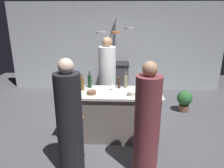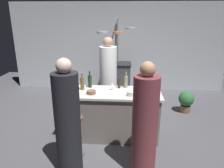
{
  "view_description": "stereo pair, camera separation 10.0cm",
  "coord_description": "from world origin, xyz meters",
  "px_view_note": "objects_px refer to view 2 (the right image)",
  "views": [
    {
      "loc": [
        0.16,
        -3.64,
        2.24
      ],
      "look_at": [
        0.0,
        0.15,
        1.0
      ],
      "focal_mm": 34.21,
      "sensor_mm": 36.0,
      "label": 1
    },
    {
      "loc": [
        0.26,
        -3.64,
        2.24
      ],
      "look_at": [
        0.0,
        0.15,
        1.0
      ],
      "focal_mm": 34.21,
      "sensor_mm": 36.0,
      "label": 2
    }
  ],
  "objects_px": {
    "bar_stool_right": "(144,137)",
    "wine_glass_near_left_guest": "(112,85)",
    "pepper_mill": "(119,83)",
    "wine_glass_near_right_guest": "(78,81)",
    "guest_right": "(145,125)",
    "wine_bottle_green": "(145,90)",
    "mixing_bowl_ceramic": "(131,94)",
    "wine_bottle_red": "(90,81)",
    "wine_bottle_white": "(126,81)",
    "chef": "(108,80)",
    "potted_plant": "(186,100)",
    "wine_bottle_amber": "(82,83)",
    "stove_range": "(117,78)",
    "bar_stool_left": "(76,134)",
    "mixing_bowl_wooden": "(91,92)",
    "guest_left": "(68,123)"
  },
  "relations": [
    {
      "from": "pepper_mill",
      "to": "wine_glass_near_right_guest",
      "type": "xyz_separation_m",
      "value": [
        -0.81,
        0.05,
        0.0
      ]
    },
    {
      "from": "stove_range",
      "to": "wine_bottle_green",
      "type": "xyz_separation_m",
      "value": [
        0.6,
        -2.61,
        0.56
      ]
    },
    {
      "from": "wine_bottle_amber",
      "to": "wine_bottle_green",
      "type": "bearing_deg",
      "value": -11.83
    },
    {
      "from": "wine_bottle_green",
      "to": "mixing_bowl_ceramic",
      "type": "bearing_deg",
      "value": -175.09
    },
    {
      "from": "stove_range",
      "to": "pepper_mill",
      "type": "bearing_deg",
      "value": -86.61
    },
    {
      "from": "bar_stool_left",
      "to": "mixing_bowl_wooden",
      "type": "distance_m",
      "value": 0.76
    },
    {
      "from": "bar_stool_right",
      "to": "bar_stool_left",
      "type": "xyz_separation_m",
      "value": [
        -1.11,
        0.0,
        0.0
      ]
    },
    {
      "from": "potted_plant",
      "to": "mixing_bowl_ceramic",
      "type": "relative_size",
      "value": 3.53
    },
    {
      "from": "bar_stool_left",
      "to": "mixing_bowl_wooden",
      "type": "height_order",
      "value": "mixing_bowl_wooden"
    },
    {
      "from": "chef",
      "to": "potted_plant",
      "type": "xyz_separation_m",
      "value": [
        1.84,
        0.24,
        -0.53
      ]
    },
    {
      "from": "wine_bottle_red",
      "to": "wine_bottle_green",
      "type": "bearing_deg",
      "value": -20.52
    },
    {
      "from": "bar_stool_left",
      "to": "wine_bottle_red",
      "type": "bearing_deg",
      "value": 82.36
    },
    {
      "from": "pepper_mill",
      "to": "wine_glass_near_right_guest",
      "type": "relative_size",
      "value": 1.44
    },
    {
      "from": "bar_stool_left",
      "to": "mixing_bowl_wooden",
      "type": "relative_size",
      "value": 4.25
    },
    {
      "from": "stove_range",
      "to": "wine_glass_near_right_guest",
      "type": "height_order",
      "value": "wine_glass_near_right_guest"
    },
    {
      "from": "bar_stool_right",
      "to": "potted_plant",
      "type": "bearing_deg",
      "value": 57.66
    },
    {
      "from": "chef",
      "to": "wine_glass_near_left_guest",
      "type": "bearing_deg",
      "value": -80.11
    },
    {
      "from": "wine_bottle_green",
      "to": "pepper_mill",
      "type": "bearing_deg",
      "value": 141.06
    },
    {
      "from": "wine_bottle_white",
      "to": "wine_bottle_red",
      "type": "bearing_deg",
      "value": -177.43
    },
    {
      "from": "wine_glass_near_right_guest",
      "to": "pepper_mill",
      "type": "bearing_deg",
      "value": -3.78
    },
    {
      "from": "bar_stool_right",
      "to": "wine_bottle_amber",
      "type": "distance_m",
      "value": 1.47
    },
    {
      "from": "guest_right",
      "to": "wine_bottle_red",
      "type": "xyz_separation_m",
      "value": [
        -0.96,
        1.22,
        0.25
      ]
    },
    {
      "from": "pepper_mill",
      "to": "chef",
      "type": "bearing_deg",
      "value": 110.76
    },
    {
      "from": "guest_right",
      "to": "wine_bottle_amber",
      "type": "height_order",
      "value": "guest_right"
    },
    {
      "from": "wine_bottle_amber",
      "to": "mixing_bowl_wooden",
      "type": "xyz_separation_m",
      "value": [
        0.2,
        -0.22,
        -0.09
      ]
    },
    {
      "from": "guest_right",
      "to": "wine_glass_near_left_guest",
      "type": "bearing_deg",
      "value": 115.84
    },
    {
      "from": "wine_bottle_red",
      "to": "wine_bottle_white",
      "type": "height_order",
      "value": "wine_bottle_red"
    },
    {
      "from": "stove_range",
      "to": "wine_glass_near_left_guest",
      "type": "height_order",
      "value": "wine_glass_near_left_guest"
    },
    {
      "from": "guest_right",
      "to": "pepper_mill",
      "type": "bearing_deg",
      "value": 108.34
    },
    {
      "from": "wine_bottle_green",
      "to": "mixing_bowl_ceramic",
      "type": "xyz_separation_m",
      "value": [
        -0.24,
        -0.02,
        -0.07
      ]
    },
    {
      "from": "potted_plant",
      "to": "wine_glass_near_right_guest",
      "type": "bearing_deg",
      "value": -159.35
    },
    {
      "from": "bar_stool_right",
      "to": "wine_glass_near_right_guest",
      "type": "relative_size",
      "value": 4.66
    },
    {
      "from": "bar_stool_right",
      "to": "guest_right",
      "type": "distance_m",
      "value": 0.55
    },
    {
      "from": "potted_plant",
      "to": "mixing_bowl_wooden",
      "type": "relative_size",
      "value": 3.25
    },
    {
      "from": "mixing_bowl_ceramic",
      "to": "bar_stool_right",
      "type": "bearing_deg",
      "value": -64.61
    },
    {
      "from": "stove_range",
      "to": "wine_glass_near_right_guest",
      "type": "bearing_deg",
      "value": -107.3
    },
    {
      "from": "bar_stool_right",
      "to": "wine_glass_near_left_guest",
      "type": "relative_size",
      "value": 4.66
    },
    {
      "from": "pepper_mill",
      "to": "wine_glass_near_right_guest",
      "type": "bearing_deg",
      "value": 176.22
    },
    {
      "from": "guest_left",
      "to": "stove_range",
      "type": "bearing_deg",
      "value": 81.12
    },
    {
      "from": "bar_stool_left",
      "to": "wine_bottle_green",
      "type": "height_order",
      "value": "wine_bottle_green"
    },
    {
      "from": "pepper_mill",
      "to": "wine_bottle_green",
      "type": "bearing_deg",
      "value": -38.94
    },
    {
      "from": "wine_bottle_red",
      "to": "wine_bottle_green",
      "type": "relative_size",
      "value": 1.13
    },
    {
      "from": "potted_plant",
      "to": "mixing_bowl_ceramic",
      "type": "distance_m",
      "value": 2.01
    },
    {
      "from": "bar_stool_right",
      "to": "wine_bottle_white",
      "type": "bearing_deg",
      "value": 109.37
    },
    {
      "from": "potted_plant",
      "to": "mixing_bowl_ceramic",
      "type": "xyz_separation_m",
      "value": [
        -1.34,
        -1.34,
        0.64
      ]
    },
    {
      "from": "guest_left",
      "to": "wine_bottle_red",
      "type": "distance_m",
      "value": 1.27
    },
    {
      "from": "wine_glass_near_right_guest",
      "to": "mixing_bowl_wooden",
      "type": "bearing_deg",
      "value": -50.84
    },
    {
      "from": "stove_range",
      "to": "bar_stool_right",
      "type": "height_order",
      "value": "stove_range"
    },
    {
      "from": "wine_bottle_red",
      "to": "bar_stool_left",
      "type": "bearing_deg",
      "value": -97.64
    },
    {
      "from": "bar_stool_right",
      "to": "pepper_mill",
      "type": "height_order",
      "value": "pepper_mill"
    }
  ]
}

